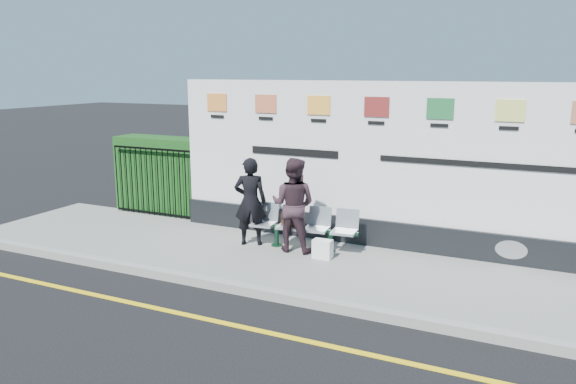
# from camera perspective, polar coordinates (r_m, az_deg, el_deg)

# --- Properties ---
(ground) EXTENTS (80.00, 80.00, 0.00)m
(ground) POSITION_cam_1_polar(r_m,az_deg,el_deg) (7.54, -3.84, -13.72)
(ground) COLOR black
(pavement) EXTENTS (14.00, 3.00, 0.12)m
(pavement) POSITION_cam_1_polar(r_m,az_deg,el_deg) (9.61, 3.43, -7.47)
(pavement) COLOR gray
(pavement) RESTS_ON ground
(kerb) EXTENTS (14.00, 0.18, 0.14)m
(kerb) POSITION_cam_1_polar(r_m,az_deg,el_deg) (8.32, -0.46, -10.58)
(kerb) COLOR gray
(kerb) RESTS_ON ground
(yellow_line) EXTENTS (14.00, 0.10, 0.01)m
(yellow_line) POSITION_cam_1_polar(r_m,az_deg,el_deg) (7.54, -3.84, -13.69)
(yellow_line) COLOR yellow
(yellow_line) RESTS_ON ground
(billboard) EXTENTS (8.00, 0.30, 3.00)m
(billboard) POSITION_cam_1_polar(r_m,az_deg,el_deg) (10.33, 8.89, 1.63)
(billboard) COLOR black
(billboard) RESTS_ON pavement
(hedge) EXTENTS (2.35, 0.70, 1.70)m
(hedge) POSITION_cam_1_polar(r_m,az_deg,el_deg) (13.12, -12.37, 1.74)
(hedge) COLOR #174716
(hedge) RESTS_ON pavement
(railing) EXTENTS (2.05, 0.06, 1.54)m
(railing) POSITION_cam_1_polar(r_m,az_deg,el_deg) (12.78, -13.57, 1.05)
(railing) COLOR black
(railing) RESTS_ON pavement
(bench) EXTENTS (2.00, 0.71, 0.42)m
(bench) POSITION_cam_1_polar(r_m,az_deg,el_deg) (10.22, 1.53, -4.64)
(bench) COLOR #B6BBC0
(bench) RESTS_ON pavement
(woman_left) EXTENTS (0.70, 0.59, 1.64)m
(woman_left) POSITION_cam_1_polar(r_m,az_deg,el_deg) (10.34, -3.85, -0.97)
(woman_left) COLOR black
(woman_left) RESTS_ON pavement
(woman_right) EXTENTS (0.86, 0.70, 1.69)m
(woman_right) POSITION_cam_1_polar(r_m,az_deg,el_deg) (9.96, 0.53, -1.30)
(woman_right) COLOR #342129
(woman_right) RESTS_ON pavement
(handbag_brown) EXTENTS (0.30, 0.14, 0.23)m
(handbag_brown) POSITION_cam_1_polar(r_m,az_deg,el_deg) (10.21, 0.17, -2.75)
(handbag_brown) COLOR black
(handbag_brown) RESTS_ON bench
(carrier_bag_white) EXTENTS (0.33, 0.20, 0.33)m
(carrier_bag_white) POSITION_cam_1_polar(r_m,az_deg,el_deg) (9.73, 3.53, -5.81)
(carrier_bag_white) COLOR white
(carrier_bag_white) RESTS_ON pavement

